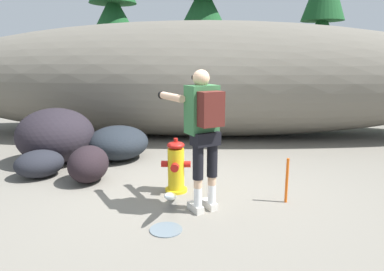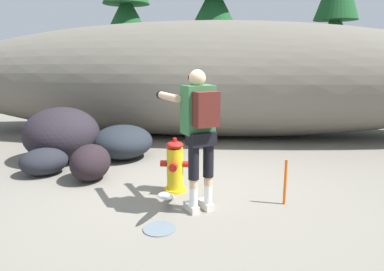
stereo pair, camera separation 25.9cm
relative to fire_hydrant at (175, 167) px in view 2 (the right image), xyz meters
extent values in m
cube|color=slate|center=(0.17, 0.08, -0.38)|extent=(56.00, 56.00, 0.04)
ellipsoid|color=#666056|center=(0.17, 3.86, 1.00)|extent=(13.91, 3.20, 2.72)
cylinder|color=gold|center=(0.00, 0.00, -0.34)|extent=(0.31, 0.31, 0.04)
cylinder|color=gold|center=(0.00, 0.00, -0.02)|extent=(0.23, 0.23, 0.59)
ellipsoid|color=red|center=(0.00, 0.00, 0.32)|extent=(0.24, 0.24, 0.10)
cylinder|color=red|center=(0.00, 0.00, 0.39)|extent=(0.06, 0.06, 0.05)
cylinder|color=red|center=(-0.16, 0.00, 0.05)|extent=(0.09, 0.09, 0.09)
cylinder|color=red|center=(0.16, 0.00, 0.05)|extent=(0.09, 0.09, 0.09)
cylinder|color=red|center=(0.00, -0.16, 0.05)|extent=(0.11, 0.09, 0.11)
ellipsoid|color=silver|center=(0.00, -0.66, -0.16)|extent=(0.10, 1.04, 0.51)
cylinder|color=slate|center=(0.00, -1.17, -0.35)|extent=(0.36, 0.36, 0.01)
cube|color=beige|center=(0.30, -0.65, -0.31)|extent=(0.22, 0.27, 0.09)
cylinder|color=white|center=(0.33, -0.70, -0.15)|extent=(0.10, 0.10, 0.24)
cylinder|color=#DBAD89|center=(0.33, -0.70, 0.03)|extent=(0.10, 0.10, 0.11)
cylinder|color=black|center=(0.33, -0.70, 0.30)|extent=(0.13, 0.13, 0.44)
cube|color=beige|center=(0.47, -0.55, -0.31)|extent=(0.22, 0.27, 0.09)
cylinder|color=white|center=(0.50, -0.60, -0.15)|extent=(0.10, 0.10, 0.24)
cylinder|color=#DBAD89|center=(0.50, -0.60, 0.03)|extent=(0.10, 0.10, 0.11)
cylinder|color=black|center=(0.50, -0.60, 0.30)|extent=(0.13, 0.13, 0.44)
cube|color=black|center=(0.42, -0.65, 0.57)|extent=(0.38, 0.34, 0.16)
cube|color=#336B3D|center=(0.37, -0.58, 0.90)|extent=(0.43, 0.40, 0.57)
cube|color=#511E19|center=(0.48, -0.75, 0.93)|extent=(0.32, 0.29, 0.40)
sphere|color=#DBAD89|center=(0.36, -0.56, 1.27)|extent=(0.20, 0.20, 0.20)
cube|color=black|center=(0.32, -0.49, 1.28)|extent=(0.14, 0.10, 0.04)
cylinder|color=#DBAD89|center=(-0.01, -0.38, 1.03)|extent=(0.39, 0.54, 0.09)
sphere|color=black|center=(-0.16, -0.16, 1.03)|extent=(0.11, 0.11, 0.11)
cylinder|color=#DBAD89|center=(0.36, -0.15, 1.03)|extent=(0.39, 0.54, 0.09)
sphere|color=black|center=(0.21, 0.08, 1.03)|extent=(0.11, 0.11, 0.11)
ellipsoid|color=#252026|center=(-2.31, 1.34, 0.14)|extent=(1.91, 1.91, 0.99)
ellipsoid|color=#20262D|center=(-1.25, 1.61, -0.05)|extent=(1.15, 1.22, 0.62)
ellipsoid|color=#22232A|center=(-2.23, 0.51, -0.14)|extent=(0.98, 0.97, 0.43)
ellipsoid|color=black|center=(-1.37, 0.33, -0.08)|extent=(0.60, 0.77, 0.56)
cylinder|color=#47331E|center=(-3.38, 9.64, 0.51)|extent=(0.34, 0.34, 1.74)
cone|color=#194C23|center=(-3.38, 9.64, 2.71)|extent=(2.84, 2.84, 2.66)
cylinder|color=#47331E|center=(0.21, 6.90, 0.51)|extent=(0.31, 0.31, 1.72)
cone|color=#194C23|center=(0.21, 6.90, 2.58)|extent=(2.61, 2.61, 2.43)
cylinder|color=#47331E|center=(3.93, 6.97, 0.15)|extent=(0.24, 0.24, 1.01)
cone|color=#194C23|center=(3.93, 6.97, 1.85)|extent=(2.03, 2.03, 2.39)
cylinder|color=#E55914|center=(1.48, -0.31, -0.06)|extent=(0.04, 0.04, 0.60)
camera|label=1|loc=(0.48, -4.71, 1.50)|focal=32.93mm
camera|label=2|loc=(0.73, -4.69, 1.50)|focal=32.93mm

